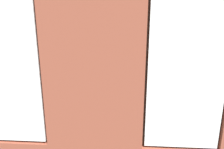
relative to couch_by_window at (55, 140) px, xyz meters
The scene contains 19 objects.
ground_plane 2.35m from the couch_by_window, 109.80° to the right, with size 7.29×6.42×0.10m, color brown.
brick_wall_with_windows 1.72m from the couch_by_window, 140.39° to the left, with size 6.69×0.30×3.49m.
couch_by_window is the anchor object (origin of this frame).
couch_left 3.90m from the couch_by_window, 151.43° to the right, with size 0.96×2.10×0.80m.
coffee_table 2.18m from the couch_by_window, 116.51° to the right, with size 1.37×0.73×0.44m.
cup_ceramic 2.49m from the couch_by_window, 123.01° to the right, with size 0.08×0.08×0.09m, color #33567F.
candle_jar 2.14m from the couch_by_window, 120.29° to the right, with size 0.08×0.08×0.11m, color #B7333D.
table_plant_small 2.21m from the couch_by_window, 111.44° to the right, with size 0.16×0.16×0.24m.
remote_black 1.93m from the couch_by_window, 106.96° to the right, with size 0.05×0.17×0.02m, color black.
remote_gray 2.19m from the couch_by_window, 116.51° to the right, with size 0.05×0.17×0.02m, color #59595B.
media_console 3.19m from the couch_by_window, 46.17° to the right, with size 1.04×0.42×0.58m, color black.
tv_flatscreen 3.24m from the couch_by_window, 46.20° to the right, with size 0.93×0.20×0.65m.
papasan_chair 4.21m from the couch_by_window, 101.88° to the right, with size 1.07×1.07×0.68m.
potted_plant_by_left_couch 4.52m from the couch_by_window, 132.08° to the right, with size 0.40×0.40×0.55m.
potted_plant_mid_room_small 3.40m from the couch_by_window, 112.10° to the right, with size 0.54×0.54×0.67m.
potted_plant_foreground_right 4.78m from the couch_by_window, 66.35° to the right, with size 1.13×1.04×1.32m.
potted_plant_corner_near_left 5.67m from the couch_by_window, 129.20° to the right, with size 0.64×0.64×0.99m.
potted_plant_near_tv 2.18m from the couch_by_window, 38.86° to the right, with size 0.78×0.87×1.17m.
potted_plant_between_couches 1.33m from the couch_by_window, behind, with size 0.40×0.40×0.61m.
Camera 1 is at (-0.40, 5.32, 2.38)m, focal length 35.00 mm.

